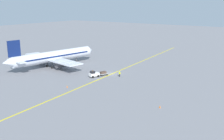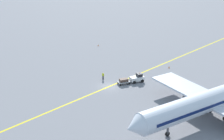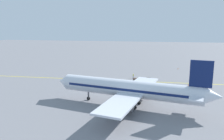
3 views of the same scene
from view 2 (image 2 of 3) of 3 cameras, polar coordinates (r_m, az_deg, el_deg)
name	(u,v)px [view 2 (image 2 of 3)]	position (r m, az deg, el deg)	size (l,w,h in m)	color
ground_plane	(110,86)	(66.86, -0.45, -3.01)	(400.00, 400.00, 0.00)	slate
apron_yellow_centreline	(110,86)	(66.86, -0.45, -3.01)	(0.40, 120.00, 0.01)	yellow
airplane_at_gate	(214,100)	(55.80, 18.07, -5.17)	(28.48, 35.42, 10.60)	silver
baggage_tug_white	(137,78)	(68.97, 4.65, -1.47)	(2.55, 3.33, 2.11)	white
baggage_cart_trailing	(124,81)	(67.71, 2.15, -1.99)	(2.21, 2.92, 1.24)	gray
ground_crew_worker	(103,76)	(70.00, -1.65, -1.04)	(0.58, 0.27, 1.68)	#23232D
traffic_cone_near_nose	(98,45)	(94.30, -2.55, 4.57)	(0.32, 0.32, 0.55)	orange
traffic_cone_mid_apron	(169,67)	(78.02, 10.39, 0.53)	(0.32, 0.32, 0.55)	orange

